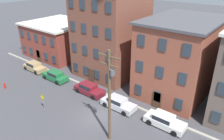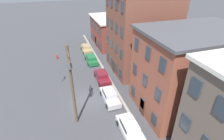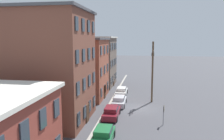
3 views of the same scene
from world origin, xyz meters
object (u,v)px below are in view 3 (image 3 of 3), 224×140
Objects in this scene: car_silver at (119,101)px; car_green at (103,135)px; car_white at (122,91)px; utility_pole at (153,69)px; caution_sign at (164,112)px; car_maroon at (111,112)px.

car_green is at bearing 179.91° from car_silver.
utility_pole is at bearing -123.06° from car_white.
car_white is at bearing 26.71° from caution_sign.
car_green and car_silver have the same top height.
car_green is 1.87× the size of caution_sign.
caution_sign reaches higher than car_maroon.
caution_sign is at bearing -172.86° from utility_pole.
car_silver is (12.10, -0.02, 0.00)m from car_green.
car_maroon is at bearing 2.59° from car_green.
car_white is 0.46× the size of utility_pole.
car_green is 8.16m from caution_sign.
car_green and car_maroon have the same top height.
caution_sign reaches higher than car_silver.
car_green is 12.10m from car_silver.
caution_sign reaches higher than car_green.
car_green is at bearing -178.92° from car_white.
car_silver is 0.46× the size of utility_pole.
caution_sign is at bearing -153.29° from car_white.
car_white is (6.03, 0.36, 0.00)m from car_silver.
utility_pole is at bearing 7.14° from caution_sign.
car_maroon is 0.46× the size of utility_pole.
car_maroon and car_white have the same top height.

